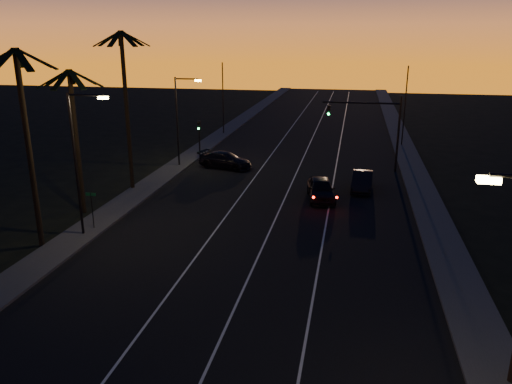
% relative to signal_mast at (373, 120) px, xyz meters
% --- Properties ---
extents(road, '(20.00, 170.00, 0.01)m').
position_rel_signal_mast_xyz_m(road, '(-7.14, -9.99, -4.78)').
color(road, black).
rests_on(road, ground).
extents(sidewalk_left, '(2.40, 170.00, 0.16)m').
position_rel_signal_mast_xyz_m(sidewalk_left, '(-18.34, -9.99, -4.70)').
color(sidewalk_left, '#333331').
rests_on(sidewalk_left, ground).
extents(sidewalk_right, '(2.40, 170.00, 0.16)m').
position_rel_signal_mast_xyz_m(sidewalk_right, '(4.06, -9.99, -4.70)').
color(sidewalk_right, '#333331').
rests_on(sidewalk_right, ground).
extents(lane_stripe_left, '(0.12, 160.00, 0.01)m').
position_rel_signal_mast_xyz_m(lane_stripe_left, '(-10.14, -9.99, -4.76)').
color(lane_stripe_left, silver).
rests_on(lane_stripe_left, road).
extents(lane_stripe_mid, '(0.12, 160.00, 0.01)m').
position_rel_signal_mast_xyz_m(lane_stripe_mid, '(-6.64, -9.99, -4.76)').
color(lane_stripe_mid, silver).
rests_on(lane_stripe_mid, road).
extents(lane_stripe_right, '(0.12, 160.00, 0.01)m').
position_rel_signal_mast_xyz_m(lane_stripe_right, '(-3.14, -9.99, -4.76)').
color(lane_stripe_right, silver).
rests_on(lane_stripe_right, road).
extents(palm_near, '(4.25, 4.16, 11.53)m').
position_rel_signal_mast_xyz_m(palm_near, '(-19.74, -21.99, 2.29)').
color(palm_near, black).
rests_on(palm_near, ground).
extents(palm_mid, '(4.25, 4.16, 10.03)m').
position_rel_signal_mast_xyz_m(palm_mid, '(-20.34, -15.99, 1.47)').
color(palm_mid, black).
rests_on(palm_mid, ground).
extents(palm_far, '(4.25, 4.16, 12.53)m').
position_rel_signal_mast_xyz_m(palm_far, '(-19.34, -9.99, 2.83)').
color(palm_far, black).
rests_on(palm_far, ground).
extents(streetlight_left_near, '(2.55, 0.26, 9.00)m').
position_rel_signal_mast_xyz_m(streetlight_left_near, '(-17.84, -19.99, 0.54)').
color(streetlight_left_near, black).
rests_on(streetlight_left_near, ground).
extents(streetlight_left_far, '(2.55, 0.26, 8.50)m').
position_rel_signal_mast_xyz_m(streetlight_left_far, '(-17.82, -1.99, 0.28)').
color(streetlight_left_far, black).
rests_on(streetlight_left_far, ground).
extents(street_sign, '(0.70, 0.06, 2.60)m').
position_rel_signal_mast_xyz_m(street_sign, '(-17.94, -18.99, -3.13)').
color(street_sign, black).
rests_on(street_sign, ground).
extents(signal_mast, '(7.10, 0.41, 7.00)m').
position_rel_signal_mast_xyz_m(signal_mast, '(0.00, 0.00, 0.00)').
color(signal_mast, black).
rests_on(signal_mast, ground).
extents(signal_post, '(0.28, 0.37, 4.20)m').
position_rel_signal_mast_xyz_m(signal_post, '(-16.64, -0.01, -1.89)').
color(signal_post, black).
rests_on(signal_post, ground).
extents(far_pole_left, '(0.14, 0.14, 9.00)m').
position_rel_signal_mast_xyz_m(far_pole_left, '(-18.14, 15.01, -0.28)').
color(far_pole_left, black).
rests_on(far_pole_left, ground).
extents(far_pole_right, '(0.14, 0.14, 9.00)m').
position_rel_signal_mast_xyz_m(far_pole_right, '(3.86, 12.01, -0.28)').
color(far_pole_right, black).
rests_on(far_pole_right, ground).
extents(lead_car, '(2.77, 5.66, 1.66)m').
position_rel_signal_mast_xyz_m(lead_car, '(-3.88, -9.68, -3.94)').
color(lead_car, black).
rests_on(lead_car, road).
extents(right_car, '(1.83, 4.63, 1.50)m').
position_rel_signal_mast_xyz_m(right_car, '(-0.74, -6.53, -4.02)').
color(right_car, black).
rests_on(right_car, road).
extents(cross_car, '(5.61, 3.38, 1.52)m').
position_rel_signal_mast_xyz_m(cross_car, '(-13.56, -1.76, -4.01)').
color(cross_car, black).
rests_on(cross_car, road).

